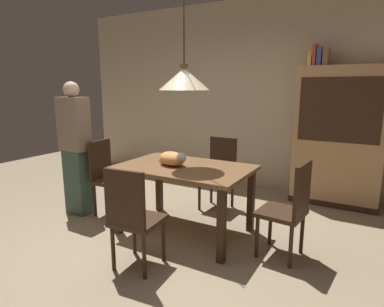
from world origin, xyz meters
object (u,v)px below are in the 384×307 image
at_px(book_red_tall, 315,55).
at_px(person_standing, 76,149).
at_px(hutch_bookcase, 338,140).
at_px(book_yellow_short, 311,59).
at_px(cat_sleeping, 173,159).
at_px(pendant_lamp, 184,79).
at_px(book_brown_thick, 326,57).
at_px(chair_left_side, 107,174).
at_px(dining_table, 185,175).
at_px(chair_right_side, 290,206).
at_px(chair_far_back, 219,170).
at_px(book_blue_wide, 320,57).
at_px(chair_near_front, 133,215).

xyz_separation_m(book_red_tall, person_standing, (-2.40, -1.99, -1.16)).
distance_m(hutch_bookcase, book_red_tall, 1.16).
xyz_separation_m(book_yellow_short, person_standing, (-2.34, -1.99, -1.11)).
xyz_separation_m(cat_sleeping, pendant_lamp, (0.13, 0.04, 0.84)).
bearing_deg(book_brown_thick, book_red_tall, 180.00).
bearing_deg(chair_left_side, person_standing, -149.92).
xyz_separation_m(pendant_lamp, book_red_tall, (0.95, 1.80, 0.33)).
bearing_deg(cat_sleeping, dining_table, 17.28).
height_order(chair_right_side, book_red_tall, book_red_tall).
bearing_deg(chair_far_back, book_red_tall, 44.27).
relative_size(dining_table, cat_sleeping, 3.47).
bearing_deg(dining_table, chair_left_side, -179.65).
height_order(hutch_bookcase, person_standing, hutch_bookcase).
xyz_separation_m(hutch_bookcase, book_blue_wide, (-0.31, 0.00, 1.08)).
height_order(chair_right_side, hutch_bookcase, hutch_bookcase).
bearing_deg(hutch_bookcase, chair_far_back, -145.06).
bearing_deg(person_standing, book_brown_thick, 38.15).
relative_size(dining_table, book_red_tall, 5.00).
bearing_deg(chair_far_back, chair_left_side, -141.97).
bearing_deg(cat_sleeping, person_standing, -173.34).
distance_m(book_yellow_short, person_standing, 3.27).
bearing_deg(cat_sleeping, book_blue_wide, 58.27).
bearing_deg(chair_near_front, chair_far_back, 90.11).
distance_m(chair_left_side, book_blue_wide, 3.16).
bearing_deg(person_standing, book_red_tall, 39.71).
distance_m(pendant_lamp, book_red_tall, 2.06).
bearing_deg(book_red_tall, cat_sleeping, -120.29).
bearing_deg(chair_right_side, chair_far_back, 141.75).
relative_size(dining_table, book_brown_thick, 5.83).
bearing_deg(chair_left_side, cat_sleeping, -1.85).
xyz_separation_m(chair_far_back, book_red_tall, (0.94, 0.92, 1.48)).
bearing_deg(dining_table, hutch_bookcase, 53.73).
xyz_separation_m(chair_right_side, book_blue_wide, (-0.12, 1.81, 1.46)).
relative_size(chair_left_side, hutch_bookcase, 0.50).
bearing_deg(dining_table, book_yellow_short, 63.67).
relative_size(hutch_bookcase, person_standing, 1.12).
xyz_separation_m(pendant_lamp, hutch_bookcase, (1.32, 1.80, -0.77)).
relative_size(book_yellow_short, book_red_tall, 0.71).
height_order(book_red_tall, book_brown_thick, book_red_tall).
height_order(chair_left_side, person_standing, person_standing).
distance_m(chair_left_side, pendant_lamp, 1.61).
distance_m(dining_table, hutch_bookcase, 2.24).
height_order(chair_left_side, book_yellow_short, book_yellow_short).
height_order(chair_near_front, book_blue_wide, book_blue_wide).
distance_m(book_blue_wide, person_standing, 3.36).
distance_m(cat_sleeping, book_blue_wide, 2.44).
bearing_deg(person_standing, hutch_bookcase, 35.71).
xyz_separation_m(chair_left_side, person_standing, (-0.32, -0.19, 0.32)).
xyz_separation_m(chair_left_side, book_red_tall, (2.07, 1.80, 1.48)).
xyz_separation_m(dining_table, chair_left_side, (-1.13, -0.01, -0.14)).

